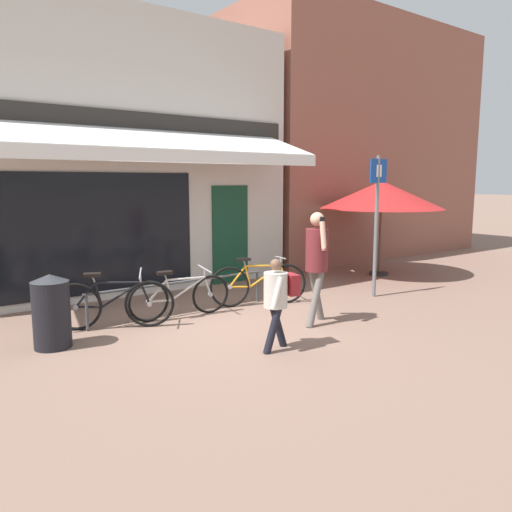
{
  "coord_description": "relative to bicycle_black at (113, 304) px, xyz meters",
  "views": [
    {
      "loc": [
        -4.07,
        -6.42,
        2.18
      ],
      "look_at": [
        0.45,
        -0.33,
        1.05
      ],
      "focal_mm": 35.0,
      "sensor_mm": 36.0,
      "label": 1
    }
  ],
  "objects": [
    {
      "name": "ground_plane",
      "position": [
        1.49,
        -0.62,
        -0.39
      ],
      "size": [
        160.0,
        160.0,
        0.0
      ],
      "primitive_type": "plane",
      "color": "#846656"
    },
    {
      "name": "shop_front",
      "position": [
        1.13,
        3.4,
        2.31
      ],
      "size": [
        7.42,
        4.46,
        5.42
      ],
      "color": "beige",
      "rests_on": "ground_plane"
    },
    {
      "name": "neighbour_building",
      "position": [
        9.03,
        3.91,
        2.96
      ],
      "size": [
        7.96,
        4.0,
        6.7
      ],
      "color": "#8E5647",
      "rests_on": "ground_plane"
    },
    {
      "name": "bike_rack_rail",
      "position": [
        1.22,
        0.15,
        0.08
      ],
      "size": [
        3.22,
        0.04,
        0.57
      ],
      "color": "#47494F",
      "rests_on": "ground_plane"
    },
    {
      "name": "bicycle_black",
      "position": [
        0.0,
        0.0,
        0.0
      ],
      "size": [
        1.67,
        0.94,
        0.9
      ],
      "rotation": [
        0.13,
        0.0,
        -0.46
      ],
      "color": "black",
      "rests_on": "ground_plane"
    },
    {
      "name": "bicycle_silver",
      "position": [
        1.11,
        -0.03,
        -0.04
      ],
      "size": [
        1.72,
        0.52,
        0.81
      ],
      "rotation": [
        0.09,
        0.0,
        -0.11
      ],
      "color": "black",
      "rests_on": "ground_plane"
    },
    {
      "name": "bicycle_orange",
      "position": [
        2.63,
        -0.09,
        -0.01
      ],
      "size": [
        1.7,
        0.72,
        0.86
      ],
      "rotation": [
        -0.06,
        0.0,
        -0.35
      ],
      "color": "black",
      "rests_on": "ground_plane"
    },
    {
      "name": "pedestrian_adult",
      "position": [
        2.65,
        -1.55,
        0.68
      ],
      "size": [
        0.58,
        0.6,
        1.74
      ],
      "rotation": [
        0.0,
        0.0,
        3.23
      ],
      "color": "slate",
      "rests_on": "ground_plane"
    },
    {
      "name": "pedestrian_child",
      "position": [
        1.4,
        -2.15,
        0.35
      ],
      "size": [
        0.55,
        0.43,
        1.22
      ],
      "rotation": [
        0.0,
        0.0,
        2.93
      ],
      "color": "black",
      "rests_on": "ground_plane"
    },
    {
      "name": "litter_bin",
      "position": [
        -0.95,
        -0.32,
        0.1
      ],
      "size": [
        0.49,
        0.49,
        0.99
      ],
      "color": "black",
      "rests_on": "ground_plane"
    },
    {
      "name": "parking_sign",
      "position": [
        4.81,
        -0.88,
        1.22
      ],
      "size": [
        0.44,
        0.07,
        2.66
      ],
      "color": "slate",
      "rests_on": "ground_plane"
    },
    {
      "name": "cafe_parasol",
      "position": [
        6.67,
        0.55,
        1.49
      ],
      "size": [
        2.85,
        2.85,
        2.2
      ],
      "color": "#4C3D2D",
      "rests_on": "ground_plane"
    }
  ]
}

